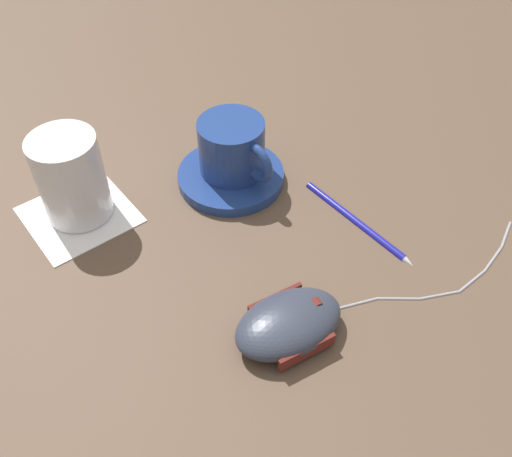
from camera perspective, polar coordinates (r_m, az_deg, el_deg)
The scene contains 8 objects.
ground_plane at distance 0.62m, azimuth -3.46°, elevation -1.14°, with size 3.00×3.00×0.00m, color brown.
saucer at distance 0.69m, azimuth -2.53°, elevation 5.23°, with size 0.13×0.13×0.01m, color navy.
coffee_cup at distance 0.67m, azimuth -2.32°, elevation 8.07°, with size 0.08×0.11×0.07m.
computer_mouse at distance 0.54m, azimuth 3.29°, elevation -9.45°, with size 0.11×0.07×0.03m.
mouse_cable at distance 0.62m, azimuth 18.52°, elevation -4.60°, with size 0.24×0.05×0.00m.
napkin_under_glass at distance 0.68m, azimuth -17.26°, elevation 1.36°, with size 0.11×0.11×0.00m, color white.
drinking_glass at distance 0.65m, azimuth -18.01°, elevation 4.88°, with size 0.07×0.07×0.10m, color silver.
pen at distance 0.65m, azimuth 10.09°, elevation 0.88°, with size 0.03×0.16×0.01m.
Camera 1 is at (-0.19, -0.38, 0.46)m, focal length 40.00 mm.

